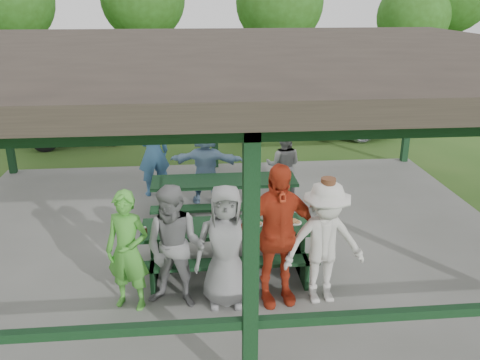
{
  "coord_description": "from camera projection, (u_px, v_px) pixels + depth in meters",
  "views": [
    {
      "loc": [
        -0.5,
        -8.05,
        4.1
      ],
      "look_at": [
        0.23,
        -0.3,
        1.24
      ],
      "focal_mm": 38.0,
      "sensor_mm": 36.0,
      "label": 1
    }
  ],
  "objects": [
    {
      "name": "picnic_table_far",
      "position": [
        224.0,
        193.0,
        9.54
      ],
      "size": [
        2.69,
        1.39,
        0.75
      ],
      "color": "black",
      "rests_on": "concrete_slab"
    },
    {
      "name": "pavilion_structure",
      "position": [
        224.0,
        58.0,
        7.89
      ],
      "size": [
        10.6,
        8.6,
        3.24
      ],
      "color": "black",
      "rests_on": "concrete_slab"
    },
    {
      "name": "spectator_blue",
      "position": [
        153.0,
        152.0,
        10.47
      ],
      "size": [
        0.78,
        0.64,
        1.85
      ],
      "primitive_type": "imported",
      "rotation": [
        0.0,
        0.0,
        3.48
      ],
      "color": "teal",
      "rests_on": "concrete_slab"
    },
    {
      "name": "tree_far_left",
      "position": [
        10.0,
        2.0,
        21.08
      ],
      "size": [
        3.59,
        3.59,
        5.6
      ],
      "color": "#332514",
      "rests_on": "ground"
    },
    {
      "name": "picnic_table_near",
      "position": [
        227.0,
        242.0,
        7.66
      ],
      "size": [
        2.54,
        1.39,
        0.75
      ],
      "color": "black",
      "rests_on": "concrete_slab"
    },
    {
      "name": "concrete_slab",
      "position": [
        226.0,
        238.0,
        8.97
      ],
      "size": [
        10.0,
        8.0,
        0.1
      ],
      "primitive_type": "cube",
      "color": "slate",
      "rests_on": "ground"
    },
    {
      "name": "ground",
      "position": [
        226.0,
        240.0,
        8.98
      ],
      "size": [
        90.0,
        90.0,
        0.0
      ],
      "primitive_type": "plane",
      "color": "#2A5019",
      "rests_on": "ground"
    },
    {
      "name": "contestant_green",
      "position": [
        128.0,
        251.0,
        6.65
      ],
      "size": [
        0.7,
        0.58,
        1.66
      ],
      "primitive_type": "imported",
      "rotation": [
        0.0,
        0.0,
        -0.34
      ],
      "color": "green",
      "rests_on": "concrete_slab"
    },
    {
      "name": "spectator_lblue",
      "position": [
        206.0,
        164.0,
        10.13
      ],
      "size": [
        1.54,
        0.68,
        1.6
      ],
      "primitive_type": "imported",
      "rotation": [
        0.0,
        0.0,
        3.0
      ],
      "color": "#87ACD1",
      "rests_on": "concrete_slab"
    },
    {
      "name": "tree_right",
      "position": [
        413.0,
        17.0,
        21.33
      ],
      "size": [
        3.01,
        3.01,
        4.71
      ],
      "color": "#332514",
      "rests_on": "ground"
    },
    {
      "name": "contestant_grey_mid",
      "position": [
        226.0,
        246.0,
        6.71
      ],
      "size": [
        0.86,
        0.59,
        1.72
      ],
      "primitive_type": "imported",
      "rotation": [
        0.0,
        0.0,
        -0.05
      ],
      "color": "gray",
      "rests_on": "concrete_slab"
    },
    {
      "name": "tree_mid",
      "position": [
        279.0,
        3.0,
        20.57
      ],
      "size": [
        3.55,
        3.55,
        5.55
      ],
      "color": "#332514",
      "rests_on": "ground"
    },
    {
      "name": "spectator_grey",
      "position": [
        283.0,
        166.0,
        10.22
      ],
      "size": [
        0.85,
        0.74,
        1.49
      ],
      "primitive_type": "imported",
      "rotation": [
        0.0,
        0.0,
        2.87
      ],
      "color": "gray",
      "rests_on": "concrete_slab"
    },
    {
      "name": "farm_trailer",
      "position": [
        78.0,
        118.0,
        14.77
      ],
      "size": [
        4.04,
        2.27,
        1.4
      ],
      "rotation": [
        0.0,
        0.0,
        0.22
      ],
      "color": "navy",
      "rests_on": "ground"
    },
    {
      "name": "pickup_truck",
      "position": [
        310.0,
        111.0,
        15.63
      ],
      "size": [
        5.28,
        2.98,
        1.39
      ],
      "primitive_type": "imported",
      "rotation": [
        0.0,
        0.0,
        1.43
      ],
      "color": "silver",
      "rests_on": "ground"
    },
    {
      "name": "contestant_red",
      "position": [
        276.0,
        235.0,
        6.72
      ],
      "size": [
        1.23,
        0.68,
        1.99
      ],
      "primitive_type": "imported",
      "rotation": [
        0.0,
        0.0,
        0.17
      ],
      "color": "#B9331A",
      "rests_on": "concrete_slab"
    },
    {
      "name": "contestant_grey_left",
      "position": [
        175.0,
        248.0,
        6.67
      ],
      "size": [
        0.99,
        0.87,
        1.72
      ],
      "primitive_type": "imported",
      "rotation": [
        0.0,
        0.0,
        -0.3
      ],
      "color": "gray",
      "rests_on": "concrete_slab"
    },
    {
      "name": "table_setting",
      "position": [
        222.0,
        223.0,
        7.57
      ],
      "size": [
        2.35,
        0.45,
        0.1
      ],
      "color": "white",
      "rests_on": "picnic_table_near"
    },
    {
      "name": "contestant_white_fedora",
      "position": [
        324.0,
        243.0,
        6.77
      ],
      "size": [
        1.18,
        0.74,
        1.8
      ],
      "rotation": [
        0.0,
        0.0,
        0.09
      ],
      "color": "silver",
      "rests_on": "concrete_slab"
    }
  ]
}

